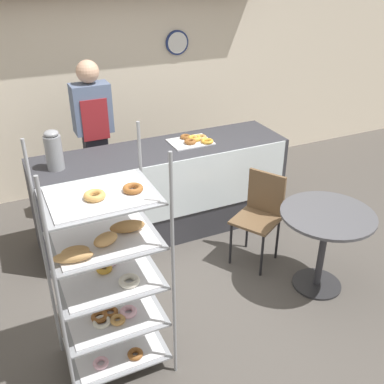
# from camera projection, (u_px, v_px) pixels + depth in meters

# --- Properties ---
(ground_plane) EXTENTS (14.00, 14.00, 0.00)m
(ground_plane) POSITION_uv_depth(u_px,v_px,m) (210.00, 289.00, 3.95)
(ground_plane) COLOR #4C4742
(back_wall) EXTENTS (10.00, 0.30, 2.70)m
(back_wall) POSITION_uv_depth(u_px,v_px,m) (118.00, 74.00, 5.25)
(back_wall) COLOR beige
(back_wall) RESTS_ON ground_plane
(display_counter) EXTENTS (2.54, 0.68, 0.93)m
(display_counter) POSITION_uv_depth(u_px,v_px,m) (163.00, 191.00, 4.59)
(display_counter) COLOR #333338
(display_counter) RESTS_ON ground_plane
(pastry_rack) EXTENTS (0.72, 0.55, 1.68)m
(pastry_rack) POSITION_uv_depth(u_px,v_px,m) (108.00, 277.00, 2.90)
(pastry_rack) COLOR gray
(pastry_rack) RESTS_ON ground_plane
(person_worker) EXTENTS (0.37, 0.23, 1.73)m
(person_worker) POSITION_uv_depth(u_px,v_px,m) (95.00, 136.00, 4.59)
(person_worker) COLOR #282833
(person_worker) RESTS_ON ground_plane
(cafe_table) EXTENTS (0.78, 0.78, 0.74)m
(cafe_table) POSITION_uv_depth(u_px,v_px,m) (325.00, 232.00, 3.74)
(cafe_table) COLOR #262628
(cafe_table) RESTS_ON ground_plane
(cafe_chair) EXTENTS (0.52, 0.52, 0.87)m
(cafe_chair) POSITION_uv_depth(u_px,v_px,m) (261.00, 209.00, 4.14)
(cafe_chair) COLOR black
(cafe_chair) RESTS_ON ground_plane
(coffee_carafe) EXTENTS (0.15, 0.15, 0.36)m
(coffee_carafe) POSITION_uv_depth(u_px,v_px,m) (54.00, 150.00, 3.89)
(coffee_carafe) COLOR gray
(coffee_carafe) RESTS_ON display_counter
(donut_tray_counter) EXTENTS (0.41, 0.32, 0.05)m
(donut_tray_counter) POSITION_uv_depth(u_px,v_px,m) (194.00, 140.00, 4.52)
(donut_tray_counter) COLOR silver
(donut_tray_counter) RESTS_ON display_counter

